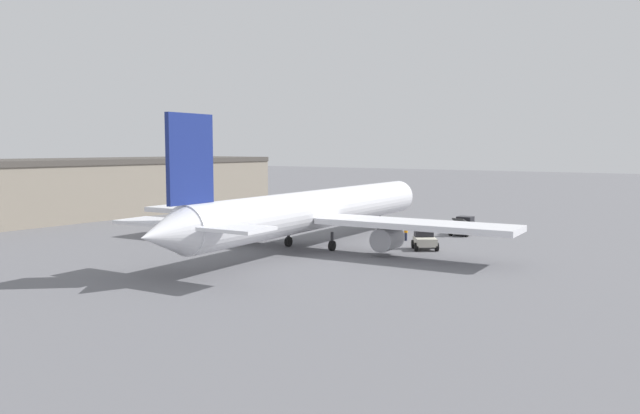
# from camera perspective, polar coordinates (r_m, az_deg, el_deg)

# --- Properties ---
(ground_plane) EXTENTS (400.00, 400.00, 0.00)m
(ground_plane) POSITION_cam_1_polar(r_m,az_deg,el_deg) (59.10, 0.00, -3.56)
(ground_plane) COLOR slate
(airplane) EXTENTS (43.69, 38.03, 11.60)m
(airplane) POSITION_cam_1_polar(r_m,az_deg,el_deg) (57.77, -0.53, -0.33)
(airplane) COLOR white
(airplane) RESTS_ON ground_plane
(ground_crew_worker) EXTENTS (0.37, 0.37, 1.69)m
(ground_crew_worker) POSITION_cam_1_polar(r_m,az_deg,el_deg) (62.79, 7.86, -2.26)
(ground_crew_worker) COLOR #1E2338
(ground_crew_worker) RESTS_ON ground_plane
(baggage_tug) EXTENTS (3.25, 3.18, 2.15)m
(baggage_tug) POSITION_cam_1_polar(r_m,az_deg,el_deg) (57.70, 9.54, -2.86)
(baggage_tug) COLOR beige
(baggage_tug) RESTS_ON ground_plane
(belt_loader_truck) EXTENTS (3.13, 2.15, 1.94)m
(belt_loader_truck) POSITION_cam_1_polar(r_m,az_deg,el_deg) (68.08, 12.95, -1.73)
(belt_loader_truck) COLOR #B2B2B7
(belt_loader_truck) RESTS_ON ground_plane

